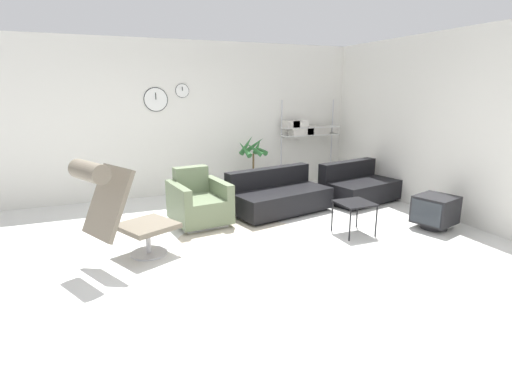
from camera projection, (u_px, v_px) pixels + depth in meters
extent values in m
plane|color=silver|center=(242.00, 242.00, 5.25)|extent=(12.00, 12.00, 0.00)
cube|color=silver|center=(189.00, 119.00, 7.42)|extent=(12.00, 0.06, 2.80)
cylinder|color=black|center=(156.00, 100.00, 7.08)|extent=(0.42, 0.01, 0.42)
cylinder|color=white|center=(156.00, 100.00, 7.08)|extent=(0.40, 0.02, 0.40)
cube|color=black|center=(156.00, 96.00, 7.05)|extent=(0.01, 0.01, 0.12)
cylinder|color=black|center=(182.00, 91.00, 7.22)|extent=(0.25, 0.01, 0.25)
cylinder|color=white|center=(182.00, 91.00, 7.22)|extent=(0.23, 0.02, 0.23)
cube|color=black|center=(182.00, 89.00, 7.20)|extent=(0.01, 0.01, 0.07)
cube|color=silver|center=(445.00, 126.00, 6.12)|extent=(0.06, 12.00, 2.80)
cylinder|color=#BCB29E|center=(246.00, 241.00, 5.24)|extent=(1.86, 1.86, 0.01)
cylinder|color=#BCBCC1|center=(149.00, 253.00, 4.85)|extent=(0.59, 0.59, 0.02)
cylinder|color=#BCBCC1|center=(148.00, 241.00, 4.81)|extent=(0.06, 0.06, 0.30)
cube|color=#6B6051|center=(147.00, 226.00, 4.76)|extent=(0.79, 0.79, 0.06)
cube|color=#6B6051|center=(108.00, 202.00, 4.33)|extent=(0.60, 0.70, 0.75)
cylinder|color=#6B6051|center=(89.00, 171.00, 4.12)|extent=(0.42, 0.57, 0.21)
cube|color=silver|center=(200.00, 222.00, 5.94)|extent=(0.70, 0.76, 0.06)
cube|color=#667556|center=(200.00, 209.00, 5.89)|extent=(0.61, 0.89, 0.35)
cube|color=#667556|center=(191.00, 180.00, 6.07)|extent=(0.53, 0.24, 0.40)
cube|color=#667556|center=(219.00, 199.00, 6.01)|extent=(0.22, 0.85, 0.57)
cube|color=#667556|center=(179.00, 204.00, 5.71)|extent=(0.22, 0.85, 0.57)
cube|color=black|center=(280.00, 211.00, 6.49)|extent=(1.54, 0.99, 0.05)
cube|color=black|center=(280.00, 200.00, 6.44)|extent=(1.73, 1.14, 0.33)
cube|color=black|center=(269.00, 177.00, 6.61)|extent=(1.59, 0.53, 0.30)
cube|color=black|center=(359.00, 200.00, 7.11)|extent=(1.27, 0.93, 0.05)
cube|color=black|center=(360.00, 190.00, 7.07)|extent=(1.42, 1.07, 0.33)
cube|color=black|center=(348.00, 169.00, 7.23)|extent=(1.28, 0.46, 0.30)
cube|color=black|center=(355.00, 203.00, 5.43)|extent=(0.46, 0.46, 0.02)
cylinder|color=black|center=(350.00, 225.00, 5.22)|extent=(0.02, 0.02, 0.43)
cylinder|color=black|center=(376.00, 221.00, 5.37)|extent=(0.02, 0.02, 0.43)
cylinder|color=black|center=(332.00, 216.00, 5.60)|extent=(0.02, 0.02, 0.43)
cylinder|color=black|center=(357.00, 213.00, 5.75)|extent=(0.02, 0.02, 0.43)
cylinder|color=black|center=(434.00, 225.00, 5.75)|extent=(0.37, 0.37, 0.08)
cube|color=black|center=(435.00, 209.00, 5.69)|extent=(0.63, 0.62, 0.39)
cube|color=#282D33|center=(426.00, 213.00, 5.53)|extent=(0.13, 0.42, 0.33)
cylinder|color=silver|center=(253.00, 187.00, 7.70)|extent=(0.34, 0.34, 0.23)
cylinder|color=#382819|center=(253.00, 182.00, 7.67)|extent=(0.31, 0.31, 0.02)
cylinder|color=brown|center=(253.00, 167.00, 7.60)|extent=(0.04, 0.04, 0.53)
cone|color=#2D6B33|center=(258.00, 147.00, 7.55)|extent=(0.13, 0.27, 0.30)
cone|color=#2D6B33|center=(254.00, 145.00, 7.66)|extent=(0.39, 0.28, 0.35)
cone|color=#2D6B33|center=(247.00, 145.00, 7.60)|extent=(0.39, 0.28, 0.37)
cone|color=#2D6B33|center=(244.00, 149.00, 7.41)|extent=(0.16, 0.44, 0.29)
cone|color=#2D6B33|center=(254.00, 149.00, 7.37)|extent=(0.37, 0.21, 0.30)
cone|color=#2D6B33|center=(261.00, 150.00, 7.42)|extent=(0.38, 0.29, 0.26)
cylinder|color=#BCBCC1|center=(281.00, 144.00, 8.09)|extent=(0.03, 0.03, 1.74)
cylinder|color=#BCBCC1|center=(331.00, 141.00, 8.53)|extent=(0.03, 0.03, 1.74)
cube|color=silver|center=(310.00, 135.00, 8.16)|extent=(1.25, 0.28, 0.02)
cube|color=silver|center=(310.00, 127.00, 8.12)|extent=(1.25, 0.28, 0.02)
cube|color=beige|center=(301.00, 131.00, 8.05)|extent=(0.46, 0.24, 0.13)
cube|color=silver|center=(299.00, 124.00, 7.99)|extent=(0.35, 0.24, 0.13)
cube|color=#B7B2A8|center=(316.00, 130.00, 8.17)|extent=(0.52, 0.24, 0.17)
cube|color=beige|center=(291.00, 124.00, 7.92)|extent=(0.28, 0.24, 0.13)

